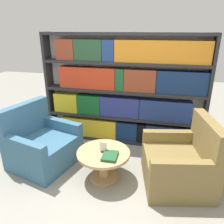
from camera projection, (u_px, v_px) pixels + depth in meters
The scene contains 7 objects.
ground_plane at pixel (103, 186), 3.02m from camera, with size 14.00×14.00×0.00m, color gray.
bookshelf at pixel (124, 92), 3.91m from camera, with size 2.90×0.30×1.98m.
armchair_left at pixel (42, 145), 3.45m from camera, with size 1.06×1.10×0.96m.
armchair_right at pixel (180, 164), 2.98m from camera, with size 1.03×1.07×0.96m.
coffee_table at pixel (104, 159), 3.09m from camera, with size 0.75×0.75×0.43m.
table_sign at pixel (103, 148), 3.03m from camera, with size 0.10×0.06×0.15m.
stray_book at pixel (110, 156), 2.92m from camera, with size 0.20×0.26×0.04m.
Camera 1 is at (0.70, -2.35, 2.05)m, focal length 35.00 mm.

